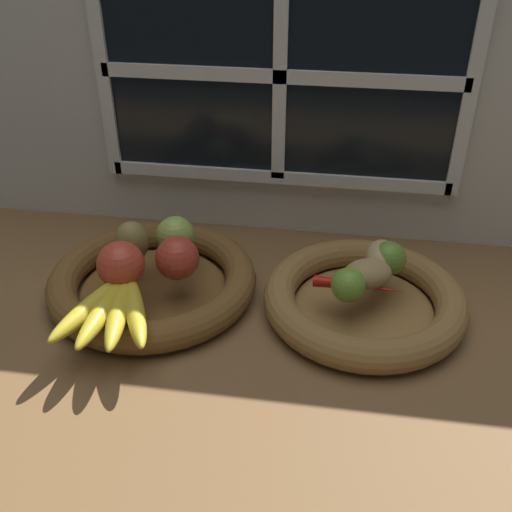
{
  "coord_description": "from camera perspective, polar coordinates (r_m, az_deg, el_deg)",
  "views": [
    {
      "loc": [
        11.26,
        -74.4,
        60.0
      ],
      "look_at": [
        -0.6,
        3.87,
        9.12
      ],
      "focal_mm": 41.54,
      "sensor_mm": 36.0,
      "label": 1
    }
  ],
  "objects": [
    {
      "name": "back_wall",
      "position": [
        1.1,
        2.43,
        15.66
      ],
      "size": [
        140.0,
        4.6,
        55.0
      ],
      "color": "silver",
      "rests_on": "ground_plane"
    },
    {
      "name": "apple_red_right",
      "position": [
        0.95,
        -7.59,
        -0.19
      ],
      "size": [
        7.06,
        7.06,
        7.06
      ],
      "primitive_type": "sphere",
      "color": "#B73828",
      "rests_on": "fruit_bowl_left"
    },
    {
      "name": "pear_brown",
      "position": [
        1.01,
        -11.9,
        1.35
      ],
      "size": [
        7.5,
        7.53,
        7.23
      ],
      "primitive_type": "ellipsoid",
      "rotation": [
        0.0,
        0.0,
        5.82
      ],
      "color": "olive",
      "rests_on": "fruit_bowl_left"
    },
    {
      "name": "lime_far",
      "position": [
        0.98,
        12.63,
        -0.22
      ],
      "size": [
        5.66,
        5.66,
        5.66
      ],
      "primitive_type": "sphere",
      "color": "olive",
      "rests_on": "fruit_bowl_right"
    },
    {
      "name": "fruit_bowl_right",
      "position": [
        0.97,
        10.36,
        -4.18
      ],
      "size": [
        32.62,
        32.62,
        5.12
      ],
      "color": "olive",
      "rests_on": "ground_plane"
    },
    {
      "name": "potato_back",
      "position": [
        0.99,
        11.95,
        -0.11
      ],
      "size": [
        5.84,
        7.93,
        5.14
      ],
      "primitive_type": "ellipsoid",
      "rotation": [
        0.0,
        0.0,
        1.48
      ],
      "color": "tan",
      "rests_on": "fruit_bowl_right"
    },
    {
      "name": "chili_pepper",
      "position": [
        0.94,
        9.92,
        -2.89
      ],
      "size": [
        14.53,
        2.84,
        1.94
      ],
      "primitive_type": "cone",
      "rotation": [
        0.0,
        1.57,
        -0.06
      ],
      "color": "red",
      "rests_on": "fruit_bowl_right"
    },
    {
      "name": "ground_plane",
      "position": [
        0.97,
        0.01,
        -6.53
      ],
      "size": [
        140.0,
        90.0,
        3.0
      ],
      "primitive_type": "cube",
      "color": "brown"
    },
    {
      "name": "fruit_bowl_left",
      "position": [
        1.02,
        -9.91,
        -2.39
      ],
      "size": [
        35.03,
        35.03,
        5.12
      ],
      "color": "brown",
      "rests_on": "ground_plane"
    },
    {
      "name": "apple_green_back",
      "position": [
        1.02,
        -7.78,
        2.01
      ],
      "size": [
        6.53,
        6.53,
        6.53
      ],
      "primitive_type": "sphere",
      "color": "#99B74C",
      "rests_on": "fruit_bowl_left"
    },
    {
      "name": "apple_red_front",
      "position": [
        0.95,
        -12.89,
        -0.83
      ],
      "size": [
        7.55,
        7.55,
        7.55
      ],
      "primitive_type": "sphere",
      "color": "#CC422D",
      "rests_on": "fruit_bowl_left"
    },
    {
      "name": "banana_bunch_front",
      "position": [
        0.9,
        -13.62,
        -4.82
      ],
      "size": [
        15.65,
        19.63,
        2.86
      ],
      "color": "gold",
      "rests_on": "fruit_bowl_left"
    },
    {
      "name": "lime_near",
      "position": [
        0.91,
        8.88,
        -2.93
      ],
      "size": [
        5.36,
        5.36,
        5.36
      ],
      "primitive_type": "sphere",
      "color": "#6B9E33",
      "rests_on": "fruit_bowl_right"
    },
    {
      "name": "potato_large",
      "position": [
        0.94,
        10.66,
        -1.73
      ],
      "size": [
        9.57,
        8.44,
        4.62
      ],
      "primitive_type": "ellipsoid",
      "rotation": [
        0.0,
        0.0,
        0.4
      ],
      "color": "#A38451",
      "rests_on": "fruit_bowl_right"
    }
  ]
}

